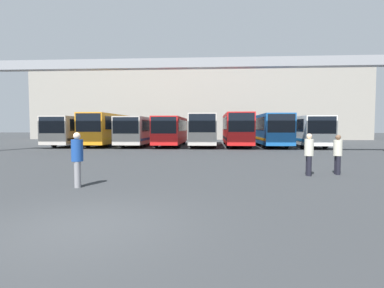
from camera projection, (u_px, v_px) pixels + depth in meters
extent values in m
plane|color=#2D3033|center=(83.00, 227.00, 5.89)|extent=(200.00, 200.00, 0.00)
cube|color=gray|center=(197.00, 103.00, 52.69)|extent=(54.19, 12.00, 12.48)
cube|color=gray|center=(178.00, 64.00, 22.29)|extent=(32.37, 0.80, 0.70)
cube|color=beige|center=(79.00, 130.00, 32.38)|extent=(2.58, 11.09, 2.65)
cube|color=black|center=(52.00, 125.00, 26.85)|extent=(2.38, 0.06, 1.49)
cube|color=black|center=(79.00, 125.00, 32.36)|extent=(2.61, 9.43, 1.11)
cube|color=black|center=(79.00, 138.00, 32.43)|extent=(2.61, 10.53, 0.24)
cylinder|color=black|center=(54.00, 142.00, 29.43)|extent=(0.28, 0.98, 0.98)
cylinder|color=black|center=(76.00, 142.00, 29.28)|extent=(0.28, 0.98, 0.98)
cylinder|color=black|center=(81.00, 140.00, 35.62)|extent=(0.28, 0.98, 0.98)
cylinder|color=black|center=(100.00, 140.00, 35.47)|extent=(0.28, 0.98, 0.98)
cube|color=orange|center=(109.00, 128.00, 32.05)|extent=(2.50, 10.88, 2.95)
cube|color=black|center=(88.00, 123.00, 26.62)|extent=(2.30, 0.06, 1.65)
cube|color=black|center=(109.00, 123.00, 32.02)|extent=(2.53, 9.25, 1.24)
cube|color=orange|center=(109.00, 137.00, 32.10)|extent=(2.53, 10.34, 0.24)
cylinder|color=black|center=(88.00, 142.00, 29.16)|extent=(0.28, 1.08, 1.08)
cylinder|color=black|center=(110.00, 142.00, 29.02)|extent=(0.28, 1.08, 1.08)
cylinder|color=black|center=(109.00, 139.00, 35.23)|extent=(0.28, 1.08, 1.08)
cylinder|color=black|center=(127.00, 139.00, 35.09)|extent=(0.28, 1.08, 1.08)
cube|color=beige|center=(142.00, 130.00, 32.54)|extent=(2.53, 12.29, 2.60)
cube|color=black|center=(126.00, 125.00, 26.41)|extent=(2.33, 0.06, 1.46)
cube|color=black|center=(142.00, 126.00, 32.51)|extent=(2.56, 10.44, 1.09)
cube|color=#1966B2|center=(142.00, 138.00, 32.58)|extent=(2.56, 11.67, 0.24)
cylinder|color=black|center=(123.00, 142.00, 29.25)|extent=(0.28, 0.95, 0.95)
cylinder|color=black|center=(145.00, 142.00, 29.11)|extent=(0.28, 0.95, 0.95)
cylinder|color=black|center=(140.00, 139.00, 36.10)|extent=(0.28, 0.95, 0.95)
cylinder|color=black|center=(158.00, 140.00, 35.96)|extent=(0.28, 0.95, 0.95)
cube|color=red|center=(171.00, 130.00, 31.28)|extent=(2.46, 10.21, 2.62)
cube|color=black|center=(164.00, 125.00, 26.19)|extent=(2.26, 0.06, 1.47)
cube|color=black|center=(171.00, 125.00, 31.25)|extent=(2.49, 8.68, 1.10)
cube|color=red|center=(171.00, 138.00, 31.33)|extent=(2.49, 9.70, 0.24)
cylinder|color=black|center=(156.00, 143.00, 28.57)|extent=(0.28, 0.94, 0.94)
cylinder|color=black|center=(179.00, 143.00, 28.43)|extent=(0.28, 0.94, 0.94)
cylinder|color=black|center=(166.00, 140.00, 34.27)|extent=(0.28, 0.94, 0.94)
cylinder|color=black|center=(184.00, 140.00, 34.13)|extent=(0.28, 0.94, 0.94)
cube|color=beige|center=(204.00, 129.00, 31.86)|extent=(2.53, 11.83, 2.87)
cube|color=black|center=(202.00, 123.00, 25.96)|extent=(2.33, 0.06, 1.61)
cube|color=black|center=(204.00, 124.00, 31.83)|extent=(2.56, 10.06, 1.21)
cube|color=#1966B2|center=(204.00, 137.00, 31.91)|extent=(2.56, 11.24, 0.24)
cylinder|color=black|center=(191.00, 142.00, 28.70)|extent=(0.28, 1.08, 1.08)
cylinder|color=black|center=(215.00, 142.00, 28.56)|extent=(0.28, 1.08, 1.08)
cylinder|color=black|center=(195.00, 139.00, 35.30)|extent=(0.28, 1.08, 1.08)
cylinder|color=black|center=(214.00, 139.00, 35.16)|extent=(0.28, 1.08, 1.08)
cube|color=red|center=(236.00, 128.00, 30.98)|extent=(2.43, 10.52, 2.96)
cube|color=black|center=(241.00, 122.00, 25.73)|extent=(2.24, 0.06, 1.66)
cube|color=black|center=(236.00, 123.00, 30.95)|extent=(2.46, 8.94, 1.24)
cube|color=black|center=(236.00, 138.00, 31.04)|extent=(2.46, 10.00, 0.24)
cylinder|color=black|center=(228.00, 142.00, 28.19)|extent=(0.28, 1.05, 1.05)
cylinder|color=black|center=(250.00, 143.00, 28.05)|extent=(0.28, 1.05, 1.05)
cylinder|color=black|center=(225.00, 140.00, 34.06)|extent=(0.28, 1.05, 1.05)
cylinder|color=black|center=(243.00, 140.00, 33.92)|extent=(0.28, 1.05, 1.05)
cube|color=#1959A5|center=(268.00, 129.00, 31.34)|extent=(2.54, 11.67, 2.85)
cube|color=black|center=(281.00, 123.00, 25.51)|extent=(2.33, 0.06, 1.60)
cube|color=black|center=(268.00, 124.00, 31.31)|extent=(2.57, 9.92, 1.20)
cube|color=orange|center=(268.00, 138.00, 31.39)|extent=(2.57, 11.09, 0.24)
cylinder|color=black|center=(263.00, 142.00, 28.22)|extent=(0.28, 1.07, 1.07)
cylinder|color=black|center=(287.00, 142.00, 28.08)|extent=(0.28, 1.07, 1.07)
cylinder|color=black|center=(253.00, 139.00, 34.74)|extent=(0.28, 1.07, 1.07)
cylinder|color=black|center=(273.00, 140.00, 34.59)|extent=(0.28, 1.07, 1.07)
cube|color=silver|center=(303.00, 130.00, 30.47)|extent=(2.58, 10.36, 2.63)
cube|color=black|center=(322.00, 125.00, 25.30)|extent=(2.37, 0.06, 1.47)
cube|color=black|center=(303.00, 125.00, 30.44)|extent=(2.61, 8.81, 1.11)
cube|color=#1966B2|center=(303.00, 138.00, 30.52)|extent=(2.61, 9.84, 0.24)
cylinder|color=black|center=(300.00, 143.00, 27.72)|extent=(0.28, 0.98, 0.98)
cylinder|color=black|center=(325.00, 143.00, 27.57)|extent=(0.28, 0.98, 0.98)
cylinder|color=black|center=(285.00, 140.00, 33.50)|extent=(0.28, 0.98, 0.98)
cylinder|color=black|center=(305.00, 140.00, 33.35)|extent=(0.28, 0.98, 0.98)
cylinder|color=black|center=(309.00, 166.00, 12.05)|extent=(0.19, 0.19, 0.81)
cylinder|color=black|center=(308.00, 165.00, 12.21)|extent=(0.19, 0.19, 0.81)
cylinder|color=beige|center=(309.00, 147.00, 12.09)|extent=(0.36, 0.36, 0.68)
sphere|color=beige|center=(309.00, 136.00, 12.06)|extent=(0.22, 0.22, 0.22)
cylinder|color=black|center=(337.00, 165.00, 12.50)|extent=(0.18, 0.18, 0.79)
cylinder|color=black|center=(338.00, 165.00, 12.35)|extent=(0.18, 0.18, 0.79)
cylinder|color=beige|center=(338.00, 148.00, 12.38)|extent=(0.34, 0.34, 0.66)
sphere|color=brown|center=(338.00, 137.00, 12.36)|extent=(0.21, 0.21, 0.21)
cylinder|color=gray|center=(77.00, 175.00, 9.74)|extent=(0.20, 0.20, 0.86)
cylinder|color=gray|center=(78.00, 174.00, 9.91)|extent=(0.20, 0.20, 0.86)
cylinder|color=navy|center=(77.00, 150.00, 9.78)|extent=(0.37, 0.37, 0.71)
sphere|color=beige|center=(77.00, 136.00, 9.75)|extent=(0.23, 0.23, 0.23)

